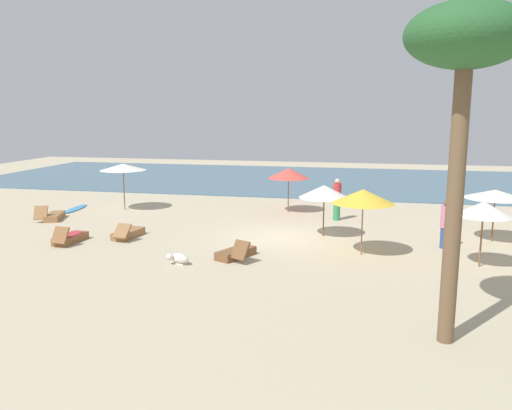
# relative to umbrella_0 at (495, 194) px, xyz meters

# --- Properties ---
(ground_plane) EXTENTS (60.00, 60.00, 0.00)m
(ground_plane) POSITION_rel_umbrella_0_xyz_m (-7.88, -1.12, -1.80)
(ground_plane) COLOR #BCAD8E
(ocean_water) EXTENTS (48.00, 16.00, 0.06)m
(ocean_water) POSITION_rel_umbrella_0_xyz_m (-7.88, 15.88, -1.77)
(ocean_water) COLOR #476B7F
(ocean_water) RESTS_ON ground_plane
(umbrella_0) EXTENTS (2.24, 2.24, 1.97)m
(umbrella_0) POSITION_rel_umbrella_0_xyz_m (0.00, 0.00, 0.00)
(umbrella_0) COLOR brown
(umbrella_0) RESTS_ON ground_plane
(umbrella_1) EXTENTS (2.01, 2.01, 2.14)m
(umbrella_1) POSITION_rel_umbrella_0_xyz_m (-8.40, 4.04, 0.09)
(umbrella_1) COLOR brown
(umbrella_1) RESTS_ON ground_plane
(umbrella_2) EXTENTS (1.71, 1.71, 2.09)m
(umbrella_2) POSITION_rel_umbrella_0_xyz_m (-1.11, -3.56, 0.06)
(umbrella_2) COLOR brown
(umbrella_2) RESTS_ON ground_plane
(umbrella_3) EXTENTS (2.11, 2.11, 2.27)m
(umbrella_3) POSITION_rel_umbrella_0_xyz_m (-4.79, -2.94, 0.22)
(umbrella_3) COLOR olive
(umbrella_3) RESTS_ON ground_plane
(umbrella_5) EXTENTS (1.95, 1.95, 2.02)m
(umbrella_5) POSITION_rel_umbrella_0_xyz_m (-6.30, -0.54, -0.03)
(umbrella_5) COLOR brown
(umbrella_5) RESTS_ON ground_plane
(umbrella_6) EXTENTS (2.24, 2.24, 2.29)m
(umbrella_6) POSITION_rel_umbrella_0_xyz_m (-16.44, 2.91, 0.32)
(umbrella_6) COLOR brown
(umbrella_6) RESTS_ON ground_plane
(lounger_1) EXTENTS (0.81, 1.77, 0.67)m
(lounger_1) POSITION_rel_umbrella_0_xyz_m (-13.69, -2.42, -1.64)
(lounger_1) COLOR olive
(lounger_1) RESTS_ON ground_plane
(lounger_2) EXTENTS (1.09, 1.76, 0.72)m
(lounger_2) POSITION_rel_umbrella_0_xyz_m (-18.49, -0.04, -1.63)
(lounger_2) COLOR olive
(lounger_2) RESTS_ON ground_plane
(lounger_3) EXTENTS (1.26, 1.73, 0.73)m
(lounger_3) POSITION_rel_umbrella_0_xyz_m (-8.87, -4.25, -1.63)
(lounger_3) COLOR brown
(lounger_3) RESTS_ON ground_plane
(lounger_4) EXTENTS (0.69, 1.69, 0.73)m
(lounger_4) POSITION_rel_umbrella_0_xyz_m (-15.47, -3.60, -1.63)
(lounger_4) COLOR brown
(lounger_4) RESTS_ON ground_plane
(person_0) EXTENTS (0.48, 0.48, 1.75)m
(person_0) POSITION_rel_umbrella_0_xyz_m (-1.91, -1.43, -0.92)
(person_0) COLOR #2D4C8C
(person_0) RESTS_ON ground_plane
(person_1) EXTENTS (0.41, 0.41, 1.89)m
(person_1) POSITION_rel_umbrella_0_xyz_m (-5.98, 2.63, -0.85)
(person_1) COLOR #338C59
(person_1) RESTS_ON ground_plane
(palm_1) EXTENTS (2.38, 2.38, 6.96)m
(palm_1) POSITION_rel_umbrella_0_xyz_m (-2.90, -9.46, 4.22)
(palm_1) COLOR brown
(palm_1) RESTS_ON ground_plane
(dog) EXTENTS (0.79, 0.58, 0.36)m
(dog) POSITION_rel_umbrella_0_xyz_m (-10.51, -5.32, -1.61)
(dog) COLOR silver
(dog) RESTS_ON ground_plane
(surfboard) EXTENTS (0.81, 2.43, 0.07)m
(surfboard) POSITION_rel_umbrella_0_xyz_m (-18.87, 2.45, -1.77)
(surfboard) COLOR #338CCC
(surfboard) RESTS_ON ground_plane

